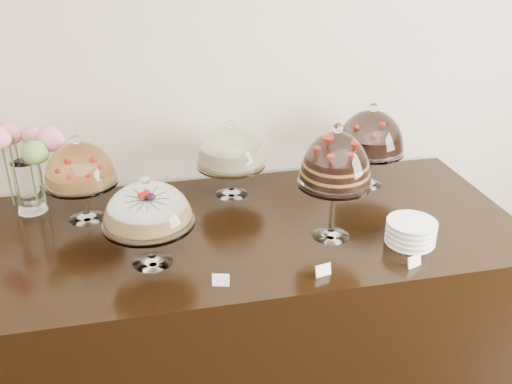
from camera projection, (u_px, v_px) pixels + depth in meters
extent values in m
cube|color=beige|center=(234.00, 51.00, 2.58)|extent=(5.00, 0.04, 3.00)
cube|color=black|center=(254.00, 312.00, 2.56)|extent=(2.20, 1.00, 0.90)
cone|color=white|center=(152.00, 259.00, 2.11)|extent=(0.15, 0.15, 0.02)
cylinder|color=white|center=(151.00, 240.00, 2.08)|extent=(0.03, 0.03, 0.14)
cylinder|color=white|center=(149.00, 223.00, 2.04)|extent=(0.33, 0.33, 0.01)
cylinder|color=tan|center=(148.00, 214.00, 2.03)|extent=(0.26, 0.26, 0.06)
sphere|color=#B0170E|center=(166.00, 199.00, 2.04)|extent=(0.02, 0.02, 0.02)
sphere|color=#B0170E|center=(131.00, 199.00, 2.04)|extent=(0.02, 0.02, 0.02)
sphere|color=#B0170E|center=(143.00, 213.00, 1.95)|extent=(0.02, 0.02, 0.02)
sphere|color=white|center=(145.00, 181.00, 1.97)|extent=(0.04, 0.04, 0.04)
cone|color=white|center=(331.00, 233.00, 2.29)|extent=(0.15, 0.15, 0.02)
cylinder|color=white|center=(333.00, 208.00, 2.23)|extent=(0.03, 0.03, 0.20)
cylinder|color=white|center=(334.00, 183.00, 2.19)|extent=(0.29, 0.29, 0.01)
cylinder|color=black|center=(335.00, 170.00, 2.16)|extent=(0.21, 0.21, 0.10)
sphere|color=#B0170E|center=(348.00, 153.00, 2.16)|extent=(0.02, 0.02, 0.02)
sphere|color=#B0170E|center=(331.00, 150.00, 2.19)|extent=(0.02, 0.02, 0.02)
sphere|color=#B0170E|center=(321.00, 155.00, 2.14)|extent=(0.02, 0.02, 0.02)
sphere|color=#B0170E|center=(331.00, 161.00, 2.09)|extent=(0.02, 0.02, 0.02)
sphere|color=#B0170E|center=(349.00, 159.00, 2.10)|extent=(0.02, 0.02, 0.02)
sphere|color=white|center=(338.00, 128.00, 2.09)|extent=(0.04, 0.04, 0.04)
cone|color=white|center=(231.00, 191.00, 2.62)|extent=(0.15, 0.15, 0.02)
cylinder|color=white|center=(231.00, 177.00, 2.59)|extent=(0.03, 0.03, 0.12)
cylinder|color=white|center=(231.00, 164.00, 2.56)|extent=(0.31, 0.31, 0.01)
cylinder|color=beige|center=(231.00, 155.00, 2.54)|extent=(0.26, 0.26, 0.08)
sphere|color=white|center=(230.00, 124.00, 2.47)|extent=(0.04, 0.04, 0.04)
cone|color=white|center=(366.00, 181.00, 2.72)|extent=(0.15, 0.15, 0.02)
cylinder|color=white|center=(368.00, 165.00, 2.68)|extent=(0.03, 0.03, 0.14)
cylinder|color=white|center=(369.00, 150.00, 2.65)|extent=(0.32, 0.32, 0.01)
cylinder|color=black|center=(370.00, 142.00, 2.63)|extent=(0.27, 0.27, 0.07)
sphere|color=#B0170E|center=(383.00, 130.00, 2.64)|extent=(0.02, 0.02, 0.02)
sphere|color=#B0170E|center=(356.00, 130.00, 2.64)|extent=(0.02, 0.02, 0.02)
sphere|color=#B0170E|center=(374.00, 138.00, 2.54)|extent=(0.02, 0.02, 0.02)
sphere|color=white|center=(373.00, 108.00, 2.55)|extent=(0.04, 0.04, 0.04)
cone|color=white|center=(87.00, 215.00, 2.42)|extent=(0.15, 0.15, 0.02)
cylinder|color=white|center=(84.00, 198.00, 2.38)|extent=(0.03, 0.03, 0.14)
cylinder|color=white|center=(82.00, 182.00, 2.35)|extent=(0.30, 0.30, 0.01)
cylinder|color=#BB7A36|center=(81.00, 176.00, 2.34)|extent=(0.24, 0.24, 0.04)
sphere|color=#B0170E|center=(96.00, 167.00, 2.35)|extent=(0.02, 0.02, 0.02)
sphere|color=#B0170E|center=(84.00, 163.00, 2.38)|extent=(0.02, 0.02, 0.02)
sphere|color=#B0170E|center=(68.00, 167.00, 2.35)|extent=(0.02, 0.02, 0.02)
sphere|color=#B0170E|center=(63.00, 173.00, 2.29)|extent=(0.02, 0.02, 0.02)
sphere|color=#B0170E|center=(75.00, 176.00, 2.26)|extent=(0.02, 0.02, 0.02)
sphere|color=#B0170E|center=(91.00, 173.00, 2.29)|extent=(0.02, 0.02, 0.02)
sphere|color=white|center=(75.00, 139.00, 2.26)|extent=(0.04, 0.04, 0.04)
cylinder|color=white|center=(29.00, 187.00, 2.43)|extent=(0.11, 0.11, 0.23)
cylinder|color=#476B2D|center=(40.00, 171.00, 2.40)|extent=(0.01, 0.01, 0.29)
sphere|color=pink|center=(50.00, 139.00, 2.34)|extent=(0.11, 0.11, 0.11)
cylinder|color=#476B2D|center=(32.00, 170.00, 2.45)|extent=(0.01, 0.01, 0.26)
sphere|color=pink|center=(32.00, 137.00, 2.44)|extent=(0.09, 0.09, 0.09)
cylinder|color=#476B2D|center=(20.00, 168.00, 2.44)|extent=(0.01, 0.01, 0.28)
sphere|color=pink|center=(8.00, 134.00, 2.42)|extent=(0.10, 0.10, 0.10)
cylinder|color=#476B2D|center=(7.00, 173.00, 2.37)|extent=(0.01, 0.01, 0.30)
cylinder|color=#476B2D|center=(15.00, 171.00, 2.35)|extent=(0.01, 0.01, 0.33)
cylinder|color=#476B2D|center=(33.00, 178.00, 2.37)|extent=(0.01, 0.01, 0.27)
sphere|color=#649146|center=(34.00, 153.00, 2.27)|extent=(0.10, 0.10, 0.10)
cylinder|color=white|center=(409.00, 242.00, 2.24)|extent=(0.19, 0.19, 0.01)
cylinder|color=white|center=(410.00, 240.00, 2.23)|extent=(0.18, 0.18, 0.01)
cylinder|color=white|center=(410.00, 237.00, 2.23)|extent=(0.19, 0.19, 0.01)
cylinder|color=white|center=(410.00, 235.00, 2.22)|extent=(0.18, 0.18, 0.01)
cylinder|color=white|center=(411.00, 232.00, 2.22)|extent=(0.19, 0.19, 0.01)
cylinder|color=white|center=(411.00, 230.00, 2.21)|extent=(0.18, 0.18, 0.01)
cylinder|color=white|center=(411.00, 227.00, 2.21)|extent=(0.19, 0.19, 0.01)
cylinder|color=white|center=(412.00, 225.00, 2.20)|extent=(0.18, 0.18, 0.01)
cylinder|color=white|center=(412.00, 222.00, 2.20)|extent=(0.19, 0.19, 0.01)
cube|color=white|center=(221.00, 280.00, 1.98)|extent=(0.06, 0.03, 0.04)
cube|color=white|center=(414.00, 261.00, 2.08)|extent=(0.06, 0.03, 0.04)
cube|color=white|center=(323.00, 270.00, 2.03)|extent=(0.06, 0.03, 0.04)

